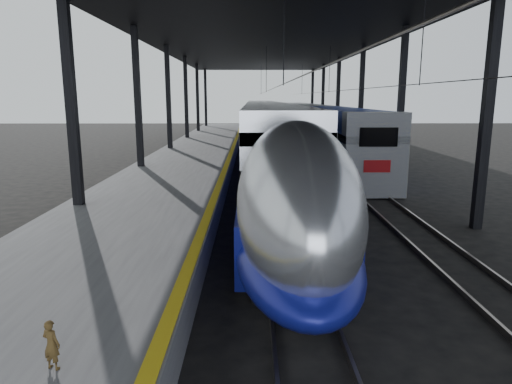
{
  "coord_description": "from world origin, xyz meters",
  "views": [
    {
      "loc": [
        0.84,
        -12.11,
        5.01
      ],
      "look_at": [
        0.97,
        2.41,
        2.0
      ],
      "focal_mm": 32.0,
      "sensor_mm": 36.0,
      "label": 1
    }
  ],
  "objects": [
    {
      "name": "yellow_strip",
      "position": [
        -0.7,
        20.0,
        1.0
      ],
      "size": [
        0.3,
        80.0,
        0.01
      ],
      "primitive_type": "cube",
      "color": "gold",
      "rests_on": "platform"
    },
    {
      "name": "platform",
      "position": [
        -3.5,
        20.0,
        0.5
      ],
      "size": [
        6.0,
        80.0,
        1.0
      ],
      "primitive_type": "cube",
      "color": "#4C4C4F",
      "rests_on": "ground"
    },
    {
      "name": "rails",
      "position": [
        4.5,
        20.0,
        0.08
      ],
      "size": [
        6.52,
        80.0,
        0.16
      ],
      "color": "slate",
      "rests_on": "ground"
    },
    {
      "name": "second_train",
      "position": [
        7.0,
        37.34,
        2.19
      ],
      "size": [
        3.13,
        56.05,
        4.32
      ],
      "color": "navy",
      "rests_on": "ground"
    },
    {
      "name": "tgv_train",
      "position": [
        2.0,
        26.91,
        2.16
      ],
      "size": [
        3.22,
        65.2,
        4.61
      ],
      "color": "silver",
      "rests_on": "ground"
    },
    {
      "name": "canopy",
      "position": [
        1.9,
        20.0,
        9.12
      ],
      "size": [
        18.0,
        75.0,
        9.47
      ],
      "color": "black",
      "rests_on": "ground"
    },
    {
      "name": "child",
      "position": [
        -2.17,
        -5.88,
        1.39
      ],
      "size": [
        0.33,
        0.27,
        0.79
      ],
      "primitive_type": "imported",
      "rotation": [
        0.0,
        0.0,
        2.81
      ],
      "color": "#443316",
      "rests_on": "platform"
    },
    {
      "name": "ground",
      "position": [
        0.0,
        0.0,
        0.0
      ],
      "size": [
        160.0,
        160.0,
        0.0
      ],
      "primitive_type": "plane",
      "color": "black",
      "rests_on": "ground"
    }
  ]
}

